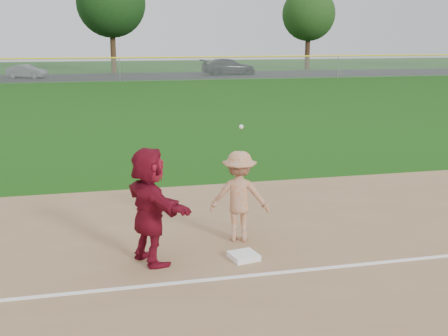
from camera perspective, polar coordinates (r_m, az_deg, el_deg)
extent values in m
plane|color=#16480D|center=(10.10, 1.98, -9.13)|extent=(160.00, 160.00, 0.00)
cube|color=white|center=(9.38, 3.29, -10.79)|extent=(60.00, 0.10, 0.01)
cube|color=black|center=(55.19, -10.84, 9.11)|extent=(120.00, 10.00, 0.01)
cube|color=white|center=(9.99, 2.01, -8.93)|extent=(0.54, 0.54, 0.10)
imported|color=maroon|center=(9.62, -7.57, -3.83)|extent=(1.26, 1.98, 2.04)
imported|color=#5C5E64|center=(55.21, -19.39, 9.24)|extent=(3.89, 2.72, 1.22)
imported|color=black|center=(56.50, 0.47, 10.24)|extent=(5.62, 2.67, 1.58)
imported|color=#A0A0A2|center=(10.63, 1.57, -2.89)|extent=(1.27, 0.96, 1.74)
sphere|color=white|center=(9.74, 1.76, 4.21)|extent=(0.08, 0.08, 0.08)
plane|color=#999EA0|center=(49.14, -10.55, 9.79)|extent=(110.00, 0.00, 110.00)
cylinder|color=yellow|center=(49.10, -10.60, 10.96)|extent=(110.00, 0.12, 0.12)
cylinder|color=gray|center=(49.14, -10.55, 9.79)|extent=(0.08, 0.08, 2.00)
cylinder|color=gray|center=(53.99, 11.50, 10.05)|extent=(0.08, 0.08, 2.00)
cylinder|color=#362413|center=(60.57, -11.18, 11.39)|extent=(0.56, 0.56, 4.10)
sphere|color=black|center=(60.63, -11.40, 16.14)|extent=(7.00, 7.00, 7.00)
cylinder|color=#321F12|center=(66.50, 8.47, 11.45)|extent=(0.56, 0.56, 3.64)
sphere|color=#173810|center=(66.51, 8.60, 15.21)|extent=(6.00, 6.00, 6.00)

